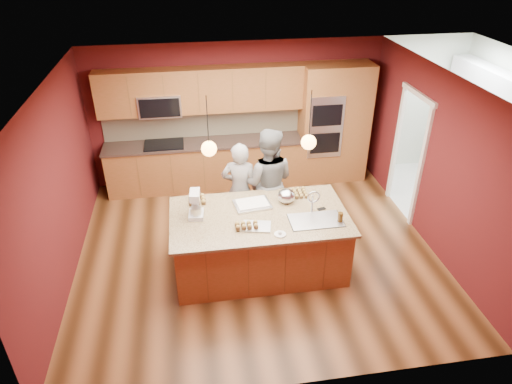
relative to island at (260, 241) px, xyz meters
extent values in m
plane|color=#3F2410|center=(0.02, 0.42, -0.47)|extent=(5.50, 5.50, 0.00)
plane|color=silver|center=(0.02, 0.42, 2.23)|extent=(5.50, 5.50, 0.00)
plane|color=#531416|center=(0.02, 2.92, 0.88)|extent=(5.50, 0.00, 5.50)
plane|color=#531416|center=(0.02, -2.08, 0.88)|extent=(5.50, 0.00, 5.50)
plane|color=#531416|center=(-2.73, 0.42, 0.88)|extent=(0.00, 5.00, 5.00)
plane|color=#531416|center=(2.77, 0.42, 0.88)|extent=(0.00, 5.00, 5.00)
cube|color=brown|center=(-0.63, 2.62, -0.02)|extent=(3.70, 0.60, 0.90)
cube|color=#2F231E|center=(-0.63, 2.61, 0.44)|extent=(3.74, 0.64, 0.04)
cube|color=beige|center=(-0.63, 2.90, 0.75)|extent=(3.70, 0.03, 0.56)
cube|color=brown|center=(-0.63, 2.74, 1.43)|extent=(3.70, 0.36, 0.80)
cube|color=black|center=(-1.38, 2.60, 0.47)|extent=(0.72, 0.52, 0.03)
cube|color=silver|center=(-1.38, 2.72, 1.21)|extent=(0.76, 0.40, 0.40)
cube|color=brown|center=(1.62, 2.62, 0.68)|extent=(0.80, 0.60, 2.30)
cube|color=silver|center=(1.62, 2.32, 0.73)|extent=(0.66, 0.04, 1.20)
cube|color=brown|center=(2.27, 2.62, 0.68)|extent=(0.50, 0.60, 2.30)
plane|color=silver|center=(3.67, 1.62, -0.47)|extent=(2.60, 2.60, 0.00)
plane|color=beige|center=(4.57, 1.62, 0.88)|extent=(0.00, 2.70, 2.70)
cube|color=white|center=(4.37, 1.62, 1.48)|extent=(0.35, 2.40, 0.75)
cylinder|color=black|center=(-0.67, 0.00, 1.88)|extent=(0.01, 0.01, 0.70)
sphere|color=#E69945|center=(-0.67, 0.00, 1.53)|extent=(0.20, 0.20, 0.20)
cylinder|color=black|center=(0.64, 0.00, 1.88)|extent=(0.01, 0.01, 0.70)
sphere|color=#E69945|center=(0.64, 0.00, 1.53)|extent=(0.20, 0.20, 0.20)
cube|color=brown|center=(-0.02, 0.00, -0.03)|extent=(2.41, 1.30, 0.88)
cube|color=tan|center=(-0.02, 0.00, 0.43)|extent=(2.51, 1.40, 0.04)
cube|color=silver|center=(0.74, -0.25, 0.37)|extent=(0.72, 0.42, 0.18)
imported|color=black|center=(-0.17, 0.96, 0.34)|extent=(0.66, 0.51, 1.61)
imported|color=slate|center=(0.27, 0.96, 0.44)|extent=(1.03, 0.90, 1.82)
cube|color=silver|center=(-0.89, 0.11, 0.48)|extent=(0.23, 0.28, 0.06)
cube|color=silver|center=(-0.89, 0.23, 0.64)|extent=(0.11, 0.09, 0.26)
cube|color=silver|center=(-0.89, 0.13, 0.79)|extent=(0.16, 0.28, 0.10)
cylinder|color=silver|center=(-0.89, 0.07, 0.55)|extent=(0.15, 0.15, 0.14)
cube|color=silver|center=(-0.07, 0.28, 0.47)|extent=(0.56, 0.44, 0.03)
cube|color=white|center=(-0.07, 0.28, 0.49)|extent=(0.48, 0.37, 0.02)
cube|color=silver|center=(-0.10, -0.27, 0.46)|extent=(0.43, 0.35, 0.02)
ellipsoid|color=silver|center=(0.43, 0.30, 0.55)|extent=(0.26, 0.26, 0.22)
cylinder|color=white|center=(0.18, -0.50, 0.46)|extent=(0.16, 0.16, 0.01)
cylinder|color=#3C270C|center=(1.06, -0.32, 0.52)|extent=(0.07, 0.07, 0.14)
cube|color=black|center=(0.90, 0.03, 0.46)|extent=(0.13, 0.09, 0.01)
cube|color=silver|center=(4.23, 1.22, 0.02)|extent=(0.74, 0.75, 0.99)
cube|color=silver|center=(4.24, 1.96, 0.07)|extent=(0.85, 0.87, 1.09)
camera|label=1|loc=(-0.89, -5.30, 3.98)|focal=32.00mm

